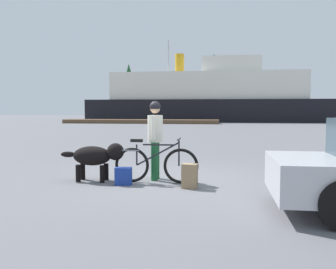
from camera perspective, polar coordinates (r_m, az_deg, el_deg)
The scene contains 11 objects.
ground_plane at distance 7.84m, azimuth -0.13°, elevation -7.04°, with size 160.00×160.00×0.00m, color slate.
bicycle at distance 7.52m, azimuth -1.92°, elevation -4.54°, with size 1.71×0.44×0.91m.
person_cyclist at distance 7.82m, azimuth -1.97°, elevation 0.24°, with size 0.32×0.53×1.65m.
dog at distance 7.82m, azimuth -10.91°, elevation -3.26°, with size 1.36×0.47×0.80m.
backpack at distance 7.06m, azimuth 3.34°, elevation -6.36°, with size 0.28×0.20×0.46m, color #8C7251.
handbag_pannier at distance 7.40m, azimuth -6.84°, elevation -6.36°, with size 0.32×0.18×0.35m, color navy.
dock_pier at distance 39.10m, azimuth -4.22°, elevation 2.01°, with size 16.29×2.39×0.40m, color brown.
ferry_boat at distance 45.68m, azimuth 6.19°, elevation 5.57°, with size 28.22×7.84×8.20m.
sailboat_moored at distance 43.87m, azimuth 0.05°, elevation 2.62°, with size 7.99×2.24×9.48m.
pine_tree_far_left at distance 60.69m, azimuth -6.02°, elevation 7.87°, with size 3.44×3.44×8.75m.
pine_tree_center at distance 59.95m, azimuth 7.04°, elevation 8.91°, with size 2.99×2.99×10.22m.
Camera 1 is at (1.15, -7.61, 1.49)m, focal length 39.81 mm.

